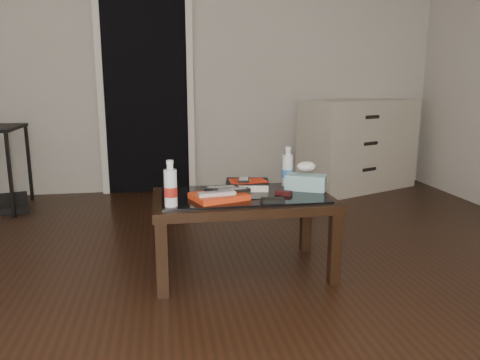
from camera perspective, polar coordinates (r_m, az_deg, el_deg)
The scene contains 16 objects.
ground at distance 2.45m, azimuth -2.24°, elevation -14.43°, with size 5.00×5.00×0.00m, color black.
doorway at distance 4.64m, azimuth -11.39°, elevation 11.06°, with size 0.90×0.08×2.07m.
coffee_table at distance 2.66m, azimuth 0.31°, elevation -3.07°, with size 1.00×0.60×0.46m.
dresser at distance 4.86m, azimuth 14.22°, elevation 4.17°, with size 1.30×0.93×0.90m.
magazines at distance 2.53m, azimuth -2.57°, elevation -2.00°, with size 0.28×0.21×0.03m, color red.
remote_silver at distance 2.49m, azimuth -2.83°, elevation -1.65°, with size 0.20×0.05×0.02m, color #BABABF.
remote_black_front at distance 2.55m, azimuth -0.98°, elevation -1.27°, with size 0.20×0.05×0.02m, color black.
remote_black_back at distance 2.61m, azimuth -2.32°, elevation -1.00°, with size 0.20×0.05×0.02m, color black.
textbook at distance 2.77m, azimuth 0.89°, elevation -0.57°, with size 0.25×0.20×0.05m, color black.
dvd_mailers at distance 2.76m, azimuth 0.71°, elevation -0.07°, with size 0.19×0.14×0.01m, color red.
ipod at distance 2.73m, azimuth 0.44°, elevation 0.03°, with size 0.06×0.10×0.02m, color black.
flip_phone at distance 2.63m, azimuth 5.34°, elevation -1.57°, with size 0.09×0.05×0.02m, color black.
wallet at distance 2.47m, azimuth 4.02°, elevation -2.50°, with size 0.12×0.07×0.02m, color black.
water_bottle_left at distance 2.39m, azimuth -8.47°, elevation -0.41°, with size 0.07×0.07×0.24m, color white.
water_bottle_right at distance 2.84m, azimuth 5.82°, elevation 1.67°, with size 0.07×0.07×0.24m, color silver.
tissue_box at distance 2.76m, azimuth 8.03°, elevation -0.27°, with size 0.23×0.12×0.09m, color teal.
Camera 1 is at (-0.27, -2.17, 1.10)m, focal length 35.00 mm.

